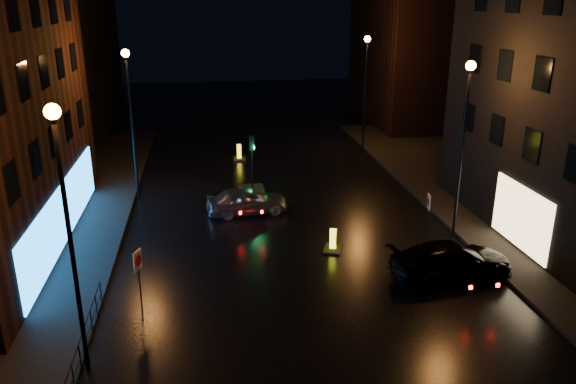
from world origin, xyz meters
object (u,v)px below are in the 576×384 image
at_px(dark_sedan, 451,261).
at_px(road_sign_right, 428,206).
at_px(bollard_near, 333,245).
at_px(bollard_far, 239,156).
at_px(traffic_signal, 252,184).
at_px(silver_hatchback, 247,200).
at_px(road_sign_left, 138,265).

bearing_deg(dark_sedan, road_sign_right, -15.92).
distance_m(bollard_near, bollard_far, 16.00).
relative_size(dark_sedan, bollard_far, 4.03).
xyz_separation_m(traffic_signal, bollard_near, (2.91, -8.57, -0.28)).
relative_size(silver_hatchback, bollard_near, 3.08).
relative_size(silver_hatchback, road_sign_left, 1.85).
distance_m(traffic_signal, silver_hatchback, 3.46).
height_order(bollard_far, road_sign_left, road_sign_left).
xyz_separation_m(bollard_near, bollard_far, (-3.21, 15.68, 0.02)).
relative_size(road_sign_left, road_sign_right, 1.06).
xyz_separation_m(bollard_near, road_sign_right, (4.79, 0.75, 1.40)).
relative_size(traffic_signal, road_sign_right, 1.59).
distance_m(road_sign_left, road_sign_right, 13.77).
height_order(bollard_far, road_sign_right, road_sign_right).
xyz_separation_m(dark_sedan, road_sign_left, (-12.42, -0.50, 0.97)).
bearing_deg(bollard_near, dark_sedan, -16.93).
height_order(silver_hatchback, road_sign_left, road_sign_left).
height_order(road_sign_left, road_sign_right, road_sign_left).
bearing_deg(bollard_near, road_sign_left, -133.97).
distance_m(dark_sedan, road_sign_left, 12.47).
xyz_separation_m(silver_hatchback, road_sign_right, (8.29, -4.42, 0.90)).
bearing_deg(road_sign_right, bollard_near, 19.37).
bearing_deg(bollard_far, traffic_signal, -85.26).
bearing_deg(silver_hatchback, bollard_far, -8.01).
bearing_deg(dark_sedan, traffic_signal, 23.03).
bearing_deg(dark_sedan, silver_hatchback, 34.39).
bearing_deg(road_sign_right, traffic_signal, -35.04).
xyz_separation_m(dark_sedan, bollard_far, (-7.43, 18.98, -0.51)).
distance_m(bollard_far, road_sign_right, 16.99).
xyz_separation_m(silver_hatchback, bollard_near, (3.51, -5.18, -0.50)).
bearing_deg(traffic_signal, road_sign_left, -113.17).
height_order(dark_sedan, bollard_near, dark_sedan).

